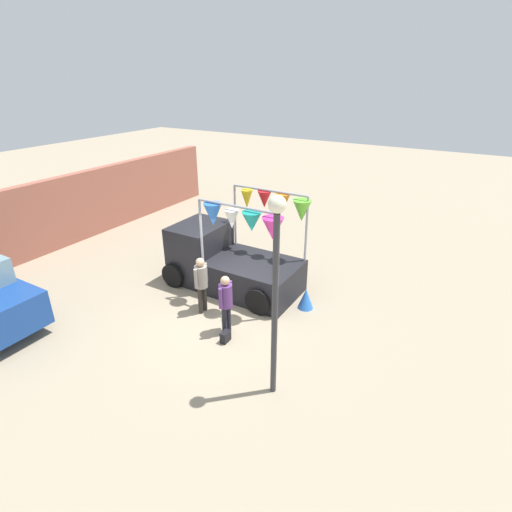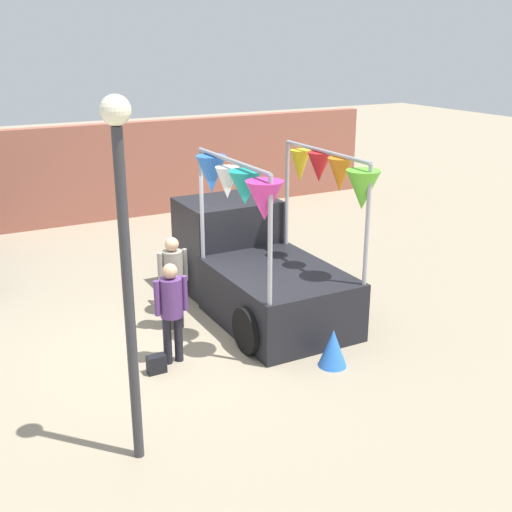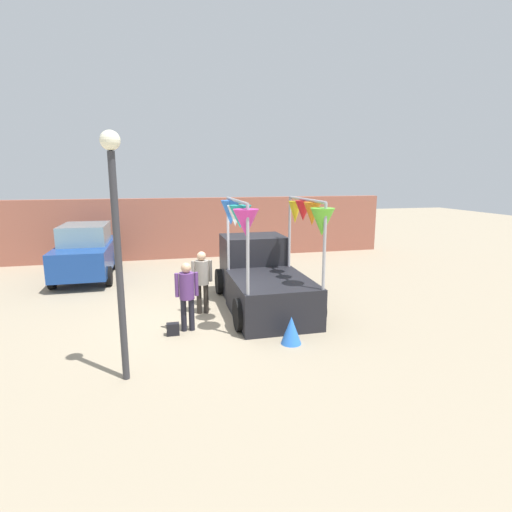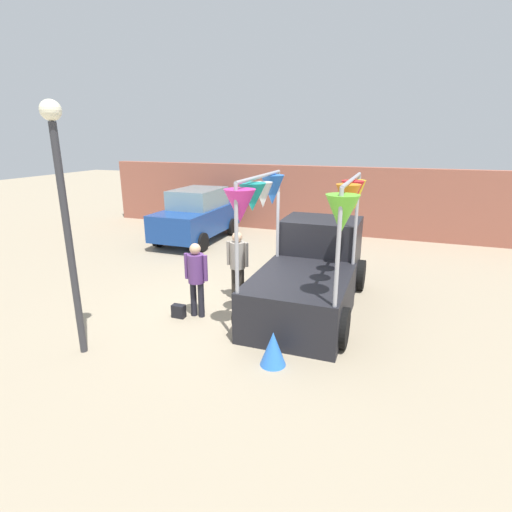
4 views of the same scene
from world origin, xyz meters
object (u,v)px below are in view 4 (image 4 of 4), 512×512
object	(u,v)px
vendor_truck	(311,267)
handbag	(179,311)
parked_car	(197,215)
person_customer	(196,273)
person_vendor	(238,260)
folded_kite_bundle_azure	(273,349)
street_lamp	(63,199)

from	to	relation	value
vendor_truck	handbag	xyz separation A→B (m)	(-2.46, -1.60, -0.78)
parked_car	person_customer	distance (m)	6.56
person_vendor	folded_kite_bundle_azure	xyz separation A→B (m)	(1.62, -2.38, -0.69)
vendor_truck	parked_car	xyz separation A→B (m)	(-5.19, 4.39, 0.03)
vendor_truck	parked_car	distance (m)	6.79
person_customer	folded_kite_bundle_azure	world-z (taller)	person_customer
person_customer	folded_kite_bundle_azure	bearing A→B (deg)	-31.21
handbag	folded_kite_bundle_azure	world-z (taller)	folded_kite_bundle_azure
street_lamp	folded_kite_bundle_azure	world-z (taller)	street_lamp
parked_car	folded_kite_bundle_azure	xyz separation A→B (m)	(5.16, -7.06, -0.64)
handbag	person_vendor	bearing A→B (deg)	58.30
person_vendor	folded_kite_bundle_azure	size ratio (longest dim) A/B	2.73
vendor_truck	person_vendor	xyz separation A→B (m)	(-1.65, -0.29, 0.07)
person_customer	street_lamp	distance (m)	2.95
street_lamp	folded_kite_bundle_azure	size ratio (longest dim) A/B	7.05
person_customer	street_lamp	bearing A→B (deg)	-121.45
vendor_truck	person_vendor	bearing A→B (deg)	-170.18
person_vendor	street_lamp	size ratio (longest dim) A/B	0.39
vendor_truck	folded_kite_bundle_azure	xyz separation A→B (m)	(-0.03, -2.67, -0.62)
parked_car	folded_kite_bundle_azure	bearing A→B (deg)	-53.85
person_customer	street_lamp	world-z (taller)	street_lamp
person_vendor	folded_kite_bundle_azure	bearing A→B (deg)	-55.75
parked_car	person_vendor	size ratio (longest dim) A/B	2.44
parked_car	street_lamp	bearing A→B (deg)	-76.72
parked_car	folded_kite_bundle_azure	size ratio (longest dim) A/B	6.67
person_customer	street_lamp	size ratio (longest dim) A/B	0.38
vendor_truck	person_vendor	distance (m)	1.68
person_vendor	handbag	xyz separation A→B (m)	(-0.81, -1.32, -0.85)
person_customer	street_lamp	xyz separation A→B (m)	(-1.23, -2.01, 1.77)
parked_car	street_lamp	xyz separation A→B (m)	(1.84, -7.81, 1.79)
person_customer	vendor_truck	bearing A→B (deg)	33.59
street_lamp	vendor_truck	bearing A→B (deg)	45.60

